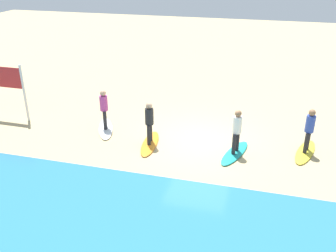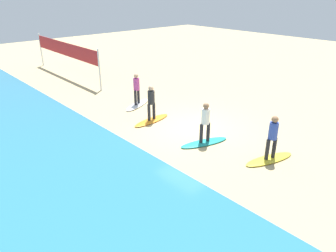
{
  "view_description": "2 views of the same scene",
  "coord_description": "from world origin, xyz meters",
  "px_view_note": "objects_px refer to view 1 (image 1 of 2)",
  "views": [
    {
      "loc": [
        -2.16,
        12.85,
        6.68
      ],
      "look_at": [
        0.85,
        1.64,
        1.25
      ],
      "focal_mm": 39.72,
      "sensor_mm": 36.0,
      "label": 1
    },
    {
      "loc": [
        -9.02,
        9.53,
        5.8
      ],
      "look_at": [
        -0.5,
        1.88,
        0.79
      ],
      "focal_mm": 34.15,
      "sensor_mm": 36.0,
      "label": 2
    }
  ],
  "objects_px": {
    "surfboard_white": "(106,129)",
    "surfer_white": "(104,106)",
    "surfboard_yellow": "(305,152)",
    "surfer_yellow": "(310,127)",
    "surfboard_teal": "(235,153)",
    "surfer_teal": "(237,128)",
    "surfboard_orange": "(150,143)",
    "surfer_orange": "(149,120)"
  },
  "relations": [
    {
      "from": "surfer_teal",
      "to": "surfer_orange",
      "type": "xyz_separation_m",
      "value": [
        3.22,
        0.1,
        0.0
      ]
    },
    {
      "from": "surfboard_teal",
      "to": "surfer_orange",
      "type": "relative_size",
      "value": 1.28
    },
    {
      "from": "surfer_yellow",
      "to": "surfboard_white",
      "type": "xyz_separation_m",
      "value": [
        7.89,
        0.06,
        -0.99
      ]
    },
    {
      "from": "surfer_teal",
      "to": "surfer_orange",
      "type": "distance_m",
      "value": 3.22
    },
    {
      "from": "surfboard_white",
      "to": "surfer_white",
      "type": "relative_size",
      "value": 1.28
    },
    {
      "from": "surfboard_orange",
      "to": "surfboard_white",
      "type": "xyz_separation_m",
      "value": [
        2.18,
        -0.79,
        0.0
      ]
    },
    {
      "from": "surfboard_yellow",
      "to": "surfer_yellow",
      "type": "relative_size",
      "value": 1.28
    },
    {
      "from": "surfer_yellow",
      "to": "surfboard_orange",
      "type": "distance_m",
      "value": 5.86
    },
    {
      "from": "surfer_teal",
      "to": "surfboard_teal",
      "type": "bearing_deg",
      "value": 0.0
    },
    {
      "from": "surfer_yellow",
      "to": "surfboard_teal",
      "type": "distance_m",
      "value": 2.79
    },
    {
      "from": "surfer_orange",
      "to": "surfboard_white",
      "type": "bearing_deg",
      "value": -19.97
    },
    {
      "from": "surfboard_teal",
      "to": "surfer_teal",
      "type": "relative_size",
      "value": 1.28
    },
    {
      "from": "surfboard_orange",
      "to": "surfer_orange",
      "type": "distance_m",
      "value": 0.99
    },
    {
      "from": "surfboard_orange",
      "to": "surfboard_white",
      "type": "bearing_deg",
      "value": -116.03
    },
    {
      "from": "surfboard_orange",
      "to": "surfer_orange",
      "type": "height_order",
      "value": "surfer_orange"
    },
    {
      "from": "surfer_teal",
      "to": "surfboard_white",
      "type": "relative_size",
      "value": 0.78
    },
    {
      "from": "surfboard_yellow",
      "to": "surfboard_orange",
      "type": "distance_m",
      "value": 5.78
    },
    {
      "from": "surfer_orange",
      "to": "surfer_white",
      "type": "distance_m",
      "value": 2.32
    },
    {
      "from": "surfboard_yellow",
      "to": "surfboard_teal",
      "type": "distance_m",
      "value": 2.6
    },
    {
      "from": "surfer_yellow",
      "to": "surfboard_white",
      "type": "bearing_deg",
      "value": 0.42
    },
    {
      "from": "surfboard_yellow",
      "to": "surfboard_white",
      "type": "distance_m",
      "value": 7.89
    },
    {
      "from": "surfboard_yellow",
      "to": "surfer_teal",
      "type": "relative_size",
      "value": 1.28
    },
    {
      "from": "surfboard_yellow",
      "to": "surfboard_teal",
      "type": "bearing_deg",
      "value": -58.13
    },
    {
      "from": "surfboard_teal",
      "to": "surfboard_orange",
      "type": "xyz_separation_m",
      "value": [
        3.22,
        0.1,
        0.0
      ]
    },
    {
      "from": "surfer_yellow",
      "to": "surfboard_teal",
      "type": "bearing_deg",
      "value": 16.73
    },
    {
      "from": "surfboard_yellow",
      "to": "surfer_white",
      "type": "relative_size",
      "value": 1.28
    },
    {
      "from": "surfboard_teal",
      "to": "surfer_teal",
      "type": "distance_m",
      "value": 0.99
    },
    {
      "from": "surfboard_teal",
      "to": "surfboard_white",
      "type": "relative_size",
      "value": 1.0
    },
    {
      "from": "surfboard_teal",
      "to": "surfer_white",
      "type": "xyz_separation_m",
      "value": [
        5.4,
        -0.69,
        0.99
      ]
    },
    {
      "from": "surfboard_teal",
      "to": "surfer_white",
      "type": "height_order",
      "value": "surfer_white"
    },
    {
      "from": "surfer_white",
      "to": "surfer_teal",
      "type": "bearing_deg",
      "value": 172.69
    },
    {
      "from": "surfboard_orange",
      "to": "surfer_orange",
      "type": "xyz_separation_m",
      "value": [
        0.0,
        0.0,
        0.99
      ]
    },
    {
      "from": "surfer_teal",
      "to": "surfboard_white",
      "type": "distance_m",
      "value": 5.53
    },
    {
      "from": "surfer_teal",
      "to": "surfer_white",
      "type": "height_order",
      "value": "same"
    },
    {
      "from": "surfer_white",
      "to": "surfboard_orange",
      "type": "bearing_deg",
      "value": 160.03
    },
    {
      "from": "surfboard_teal",
      "to": "surfboard_orange",
      "type": "height_order",
      "value": "same"
    },
    {
      "from": "surfboard_orange",
      "to": "surfer_orange",
      "type": "relative_size",
      "value": 1.28
    },
    {
      "from": "surfboard_white",
      "to": "surfer_white",
      "type": "height_order",
      "value": "surfer_white"
    },
    {
      "from": "surfboard_yellow",
      "to": "surfer_teal",
      "type": "height_order",
      "value": "surfer_teal"
    },
    {
      "from": "surfer_orange",
      "to": "surfboard_teal",
      "type": "bearing_deg",
      "value": -178.22
    },
    {
      "from": "surfer_orange",
      "to": "surfer_white",
      "type": "height_order",
      "value": "same"
    },
    {
      "from": "surfboard_yellow",
      "to": "surfboard_orange",
      "type": "bearing_deg",
      "value": -66.4
    }
  ]
}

